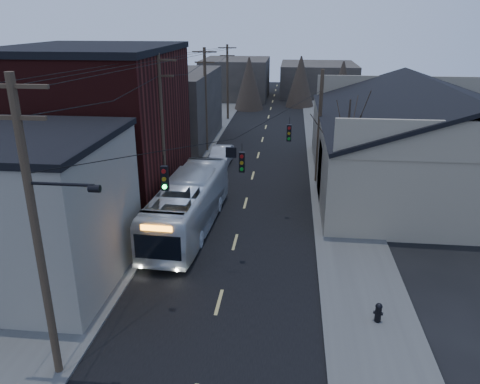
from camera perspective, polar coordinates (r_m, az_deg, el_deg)
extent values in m
cube|color=black|center=(41.46, 2.04, 3.75)|extent=(9.00, 110.00, 0.02)
cube|color=#474744|center=(42.40, -6.78, 4.07)|extent=(4.00, 110.00, 0.12)
cube|color=#474744|center=(41.50, 11.04, 3.47)|extent=(4.00, 110.00, 0.12)
cube|color=gray|center=(23.63, -24.46, -2.32)|extent=(8.00, 8.00, 7.00)
cube|color=black|center=(33.02, -16.98, 7.48)|extent=(10.00, 12.00, 10.00)
cube|color=#332E29|center=(48.00, -8.90, 10.11)|extent=(9.00, 14.00, 7.00)
cube|color=gray|center=(37.26, 21.88, 4.33)|extent=(16.00, 20.00, 5.00)
cube|color=black|center=(35.59, 16.39, 10.57)|extent=(8.16, 20.60, 2.86)
cube|color=#332E29|center=(75.66, -0.51, 13.67)|extent=(10.00, 12.00, 6.00)
cube|color=#332E29|center=(80.27, 9.45, 13.44)|extent=(12.00, 14.00, 5.00)
cone|color=black|center=(30.96, 12.79, 4.37)|extent=(0.40, 0.40, 7.20)
cylinder|color=#382B1E|center=(16.29, -23.46, -5.47)|extent=(0.28, 0.28, 10.50)
cube|color=#382B1E|center=(14.98, -26.09, 11.52)|extent=(2.20, 0.12, 0.12)
cylinder|color=#382B1E|center=(29.53, -9.44, 6.64)|extent=(0.28, 0.28, 10.00)
cube|color=#382B1E|center=(28.81, -9.99, 15.56)|extent=(2.20, 0.12, 0.12)
cylinder|color=#382B1E|center=(43.92, -4.22, 11.01)|extent=(0.28, 0.28, 9.50)
cube|color=#382B1E|center=(43.43, -4.37, 16.68)|extent=(2.20, 0.12, 0.12)
cylinder|color=#382B1E|center=(58.62, -1.53, 13.17)|extent=(0.28, 0.28, 9.00)
cube|color=#382B1E|center=(58.24, -1.57, 17.17)|extent=(2.20, 0.12, 0.12)
cylinder|color=#382B1E|center=(35.51, 9.64, 7.70)|extent=(0.28, 0.28, 8.50)
cube|color=black|center=(18.76, -9.15, 1.68)|extent=(0.28, 0.20, 1.00)
cube|color=black|center=(22.70, 0.24, 3.66)|extent=(0.28, 0.20, 1.00)
cube|color=black|center=(28.35, 6.00, 7.17)|extent=(0.28, 0.20, 1.00)
imported|color=silver|center=(27.68, -6.34, -1.57)|extent=(3.20, 11.52, 3.18)
imported|color=#AAADB2|center=(40.54, -2.31, 4.46)|extent=(1.70, 4.63, 1.51)
cylinder|color=black|center=(20.70, 16.48, -14.09)|extent=(0.27, 0.27, 0.67)
sphere|color=black|center=(20.50, 16.59, -13.24)|extent=(0.29, 0.29, 0.29)
cylinder|color=black|center=(20.67, 16.50, -13.97)|extent=(0.41, 0.25, 0.13)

